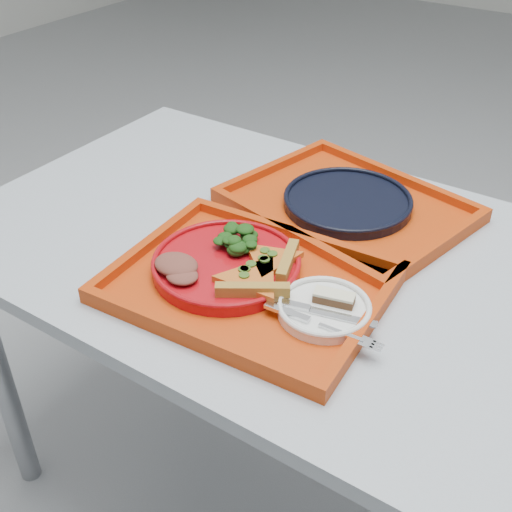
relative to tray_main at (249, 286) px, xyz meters
name	(u,v)px	position (x,y,z in m)	size (l,w,h in m)	color
table	(358,306)	(0.14, 0.15, -0.08)	(1.60, 0.80, 0.75)	#9CA5AF
tray_main	(249,286)	(0.00, 0.00, 0.00)	(0.45, 0.35, 0.01)	#B43409
tray_far	(347,208)	(0.02, 0.33, 0.00)	(0.45, 0.35, 0.01)	#B43409
dinner_plate	(226,266)	(-0.05, 0.01, 0.02)	(0.26, 0.26, 0.02)	#A60B11
side_plate	(324,310)	(0.15, 0.00, 0.01)	(0.15, 0.15, 0.01)	white
navy_plate	(347,203)	(0.02, 0.33, 0.01)	(0.26, 0.26, 0.02)	black
pizza_slice_a	(253,277)	(0.02, -0.01, 0.03)	(0.14, 0.12, 0.02)	orange
pizza_slice_b	(270,258)	(0.01, 0.05, 0.03)	(0.12, 0.11, 0.02)	orange
salad_heap	(239,235)	(-0.07, 0.07, 0.04)	(0.08, 0.07, 0.04)	black
meat_portion	(176,265)	(-0.11, -0.06, 0.04)	(0.08, 0.06, 0.02)	brown
dessert_bar	(334,298)	(0.15, 0.02, 0.03)	(0.07, 0.04, 0.02)	#492818
knife	(319,311)	(0.14, -0.02, 0.02)	(0.18, 0.02, 0.01)	silver
fork	(318,324)	(0.16, -0.04, 0.02)	(0.18, 0.02, 0.01)	silver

